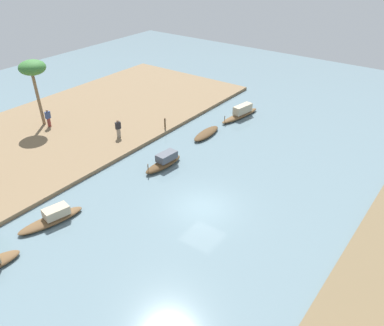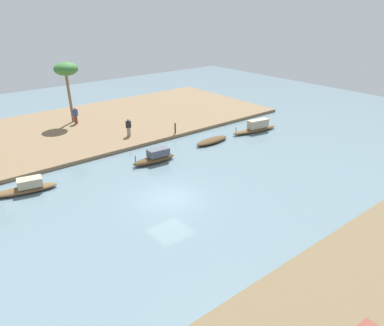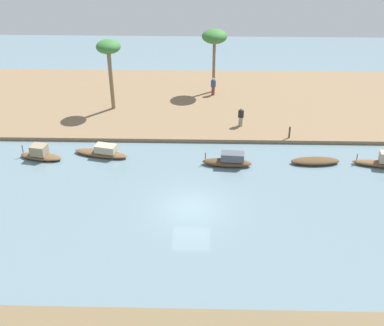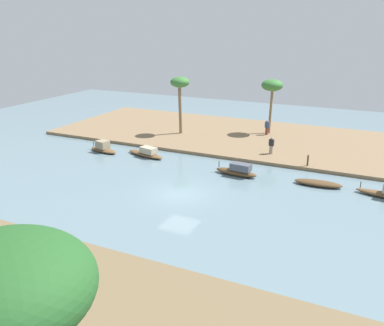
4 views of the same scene
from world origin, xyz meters
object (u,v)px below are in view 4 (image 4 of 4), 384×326
object	(u,v)px
palm_tree_left_near	(272,87)
person_on_near_bank	(267,127)
sampan_foreground	(103,148)
person_by_mooring	(271,146)
mooring_post	(308,160)
sampan_downstream_large	(318,183)
sampan_midstream	(146,153)
palm_tree_right_tall	(6,300)
palm_tree_left_far	(180,85)
sampan_upstream_small	(238,171)

from	to	relation	value
palm_tree_left_near	person_on_near_bank	bearing A→B (deg)	87.81
sampan_foreground	person_by_mooring	size ratio (longest dim) A/B	2.13
sampan_foreground	person_by_mooring	distance (m)	16.08
person_on_near_bank	mooring_post	bearing A→B (deg)	-56.79
sampan_downstream_large	sampan_midstream	bearing A→B (deg)	-5.76
palm_tree_right_tall	palm_tree_left_near	bearing A→B (deg)	-81.60
sampan_downstream_large	person_by_mooring	world-z (taller)	person_by_mooring
mooring_post	palm_tree_left_near	distance (m)	12.24
person_on_near_bank	palm_tree_right_tall	bearing A→B (deg)	-82.42
sampan_midstream	palm_tree_left_near	xyz separation A→B (m)	(-8.45, -12.44, 5.08)
sampan_foreground	person_on_near_bank	xyz separation A→B (m)	(-12.95, -11.96, 0.72)
sampan_downstream_large	palm_tree_left_near	bearing A→B (deg)	-63.98
sampan_midstream	palm_tree_left_near	size ratio (longest dim) A/B	0.73
palm_tree_left_near	sampan_downstream_large	bearing A→B (deg)	119.02
mooring_post	palm_tree_left_far	distance (m)	16.38
sampan_midstream	sampan_downstream_large	bearing A→B (deg)	-170.06
sampan_midstream	palm_tree_left_far	xyz separation A→B (m)	(0.43, -8.00, 5.26)
mooring_post	sampan_midstream	bearing A→B (deg)	10.87
person_on_near_bank	mooring_post	distance (m)	10.50
sampan_upstream_small	palm_tree_left_far	bearing A→B (deg)	-38.30
person_on_near_bank	palm_tree_left_far	bearing A→B (deg)	-159.90
sampan_foreground	palm_tree_right_tall	world-z (taller)	palm_tree_right_tall
sampan_downstream_large	sampan_foreground	size ratio (longest dim) A/B	1.07
sampan_downstream_large	sampan_foreground	bearing A→B (deg)	-3.63
sampan_upstream_small	palm_tree_right_tall	size ratio (longest dim) A/B	0.44
palm_tree_right_tall	sampan_midstream	bearing A→B (deg)	-62.45
sampan_foreground	mooring_post	xyz separation A→B (m)	(-18.87, -3.29, 0.39)
palm_tree_left_near	palm_tree_left_far	bearing A→B (deg)	26.58
mooring_post	palm_tree_right_tall	size ratio (longest dim) A/B	0.11
person_by_mooring	palm_tree_left_far	size ratio (longest dim) A/B	0.26
sampan_downstream_large	mooring_post	distance (m)	3.84
mooring_post	palm_tree_right_tall	xyz separation A→B (m)	(-0.02, 30.25, 6.86)
sampan_midstream	palm_tree_right_tall	size ratio (longest dim) A/B	0.52
sampan_midstream	palm_tree_left_far	world-z (taller)	palm_tree_left_far
sampan_midstream	person_on_near_bank	world-z (taller)	person_on_near_bank
sampan_foreground	sampan_midstream	bearing A→B (deg)	-162.47
person_by_mooring	palm_tree_left_far	xyz separation A→B (m)	(11.04, -3.17, 4.57)
sampan_midstream	palm_tree_left_far	size ratio (longest dim) A/B	0.70
sampan_upstream_small	palm_tree_left_far	xyz separation A→B (m)	(9.85, -9.22, 5.17)
sampan_downstream_large	sampan_upstream_small	bearing A→B (deg)	1.14
person_on_near_bank	sampan_downstream_large	bearing A→B (deg)	-59.95
sampan_midstream	sampan_foreground	bearing A→B (deg)	19.41
person_by_mooring	palm_tree_left_near	size ratio (longest dim) A/B	0.27
sampan_foreground	palm_tree_left_far	world-z (taller)	palm_tree_left_far
sampan_upstream_small	person_by_mooring	world-z (taller)	person_by_mooring
sampan_downstream_large	palm_tree_left_far	distance (m)	19.19
person_by_mooring	palm_tree_left_near	bearing A→B (deg)	116.90
sampan_upstream_small	palm_tree_right_tall	world-z (taller)	palm_tree_right_tall
sampan_downstream_large	palm_tree_left_far	xyz separation A→B (m)	(16.20, -8.75, 5.38)
sampan_upstream_small	sampan_midstream	size ratio (longest dim) A/B	0.85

